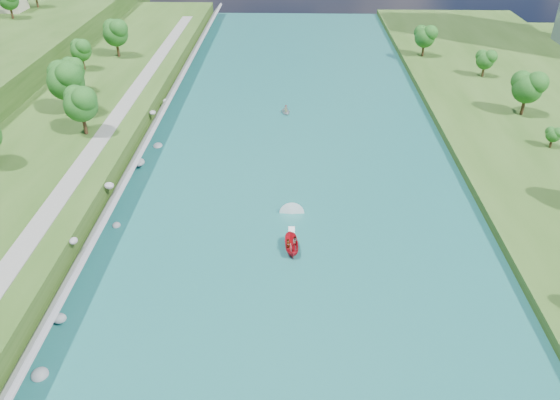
{
  "coord_description": "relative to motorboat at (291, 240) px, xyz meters",
  "views": [
    {
      "loc": [
        0.08,
        -49.11,
        43.26
      ],
      "look_at": [
        -1.68,
        16.66,
        2.5
      ],
      "focal_mm": 35.0,
      "sensor_mm": 36.0,
      "label": 1
    }
  ],
  "objects": [
    {
      "name": "river_water",
      "position": [
        -0.03,
        10.76,
        -0.82
      ],
      "size": [
        55.0,
        240.0,
        0.1
      ],
      "primitive_type": "cube",
      "color": "#17584F",
      "rests_on": "ground"
    },
    {
      "name": "trees_east",
      "position": [
        40.81,
        22.01,
        5.18
      ],
      "size": [
        17.69,
        131.35,
        10.44
      ],
      "color": "#124515",
      "rests_on": "berm_east"
    },
    {
      "name": "ground",
      "position": [
        -0.03,
        -9.24,
        -0.87
      ],
      "size": [
        260.0,
        260.0,
        0.0
      ],
      "primitive_type": "plane",
      "color": "#2D5119",
      "rests_on": "ground"
    },
    {
      "name": "riverside_path",
      "position": [
        -32.53,
        10.76,
        2.68
      ],
      "size": [
        3.0,
        200.0,
        0.1
      ],
      "primitive_type": "cube",
      "color": "gray",
      "rests_on": "berm_west"
    },
    {
      "name": "riprap_bank",
      "position": [
        -25.87,
        10.01,
        0.92
      ],
      "size": [
        4.28,
        236.0,
        4.32
      ],
      "color": "slate",
      "rests_on": "ground"
    },
    {
      "name": "motorboat",
      "position": [
        0.0,
        0.0,
        0.0
      ],
      "size": [
        3.6,
        19.16,
        2.04
      ],
      "rotation": [
        0.0,
        0.0,
        3.24
      ],
      "color": "red",
      "rests_on": "river_water"
    },
    {
      "name": "raft",
      "position": [
        -1.53,
        44.76,
        -0.38
      ],
      "size": [
        2.81,
        3.48,
        1.72
      ],
      "rotation": [
        0.0,
        0.0,
        0.22
      ],
      "color": "#909298",
      "rests_on": "river_water"
    },
    {
      "name": "trees_ridge",
      "position": [
        -73.73,
        83.3,
        12.58
      ],
      "size": [
        21.42,
        54.11,
        9.9
      ],
      "color": "#124515",
      "rests_on": "ridge_west"
    }
  ]
}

